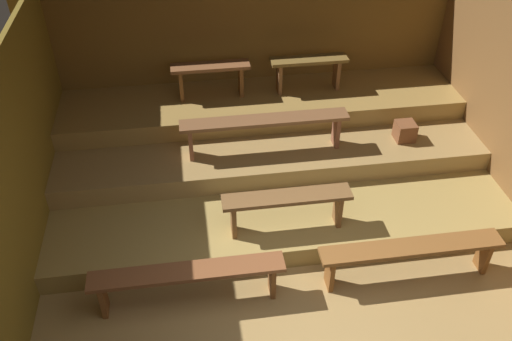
{
  "coord_description": "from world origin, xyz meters",
  "views": [
    {
      "loc": [
        -1.01,
        -2.85,
        4.53
      ],
      "look_at": [
        -0.28,
        2.18,
        0.59
      ],
      "focal_mm": 37.88,
      "sensor_mm": 36.0,
      "label": 1
    }
  ],
  "objects_px": {
    "bench_floor_right": "(411,252)",
    "bench_upper_right": "(309,66)",
    "wooden_crate_middle": "(405,131)",
    "bench_lower_center": "(287,203)",
    "bench_upper_left": "(211,73)",
    "bench_middle_center": "(265,125)",
    "bench_floor_left": "(188,276)"
  },
  "relations": [
    {
      "from": "bench_floor_right",
      "to": "bench_upper_right",
      "type": "relative_size",
      "value": 1.86
    },
    {
      "from": "bench_upper_right",
      "to": "wooden_crate_middle",
      "type": "bearing_deg",
      "value": -43.68
    },
    {
      "from": "bench_lower_center",
      "to": "bench_upper_left",
      "type": "distance_m",
      "value": 2.33
    },
    {
      "from": "bench_floor_right",
      "to": "wooden_crate_middle",
      "type": "distance_m",
      "value": 1.94
    },
    {
      "from": "bench_upper_left",
      "to": "bench_upper_right",
      "type": "relative_size",
      "value": 1.0
    },
    {
      "from": "bench_middle_center",
      "to": "bench_upper_right",
      "type": "relative_size",
      "value": 1.98
    },
    {
      "from": "wooden_crate_middle",
      "to": "bench_floor_left",
      "type": "bearing_deg",
      "value": -147.84
    },
    {
      "from": "bench_lower_center",
      "to": "bench_upper_left",
      "type": "height_order",
      "value": "bench_upper_left"
    },
    {
      "from": "bench_lower_center",
      "to": "bench_upper_left",
      "type": "relative_size",
      "value": 1.35
    },
    {
      "from": "bench_lower_center",
      "to": "bench_upper_right",
      "type": "distance_m",
      "value": 2.35
    },
    {
      "from": "bench_floor_right",
      "to": "bench_middle_center",
      "type": "bearing_deg",
      "value": 124.44
    },
    {
      "from": "bench_floor_left",
      "to": "bench_middle_center",
      "type": "bearing_deg",
      "value": 59.95
    },
    {
      "from": "bench_floor_left",
      "to": "bench_floor_right",
      "type": "bearing_deg",
      "value": 0.0
    },
    {
      "from": "bench_floor_right",
      "to": "bench_middle_center",
      "type": "relative_size",
      "value": 0.94
    },
    {
      "from": "bench_floor_right",
      "to": "bench_upper_left",
      "type": "relative_size",
      "value": 1.86
    },
    {
      "from": "bench_lower_center",
      "to": "wooden_crate_middle",
      "type": "height_order",
      "value": "wooden_crate_middle"
    },
    {
      "from": "bench_floor_left",
      "to": "bench_middle_center",
      "type": "height_order",
      "value": "bench_middle_center"
    },
    {
      "from": "bench_lower_center",
      "to": "wooden_crate_middle",
      "type": "bearing_deg",
      "value": 32.87
    },
    {
      "from": "bench_floor_right",
      "to": "bench_lower_center",
      "type": "xyz_separation_m",
      "value": [
        -1.2,
        0.68,
        0.24
      ]
    },
    {
      "from": "bench_middle_center",
      "to": "bench_floor_right",
      "type": "bearing_deg",
      "value": -55.56
    },
    {
      "from": "bench_floor_left",
      "to": "bench_lower_center",
      "type": "height_order",
      "value": "bench_lower_center"
    },
    {
      "from": "bench_lower_center",
      "to": "bench_middle_center",
      "type": "relative_size",
      "value": 0.68
    },
    {
      "from": "bench_floor_left",
      "to": "wooden_crate_middle",
      "type": "height_order",
      "value": "wooden_crate_middle"
    },
    {
      "from": "wooden_crate_middle",
      "to": "bench_upper_left",
      "type": "bearing_deg",
      "value": 157.0
    },
    {
      "from": "bench_middle_center",
      "to": "bench_upper_right",
      "type": "xyz_separation_m",
      "value": [
        0.77,
        1.01,
        0.22
      ]
    },
    {
      "from": "bench_floor_left",
      "to": "bench_upper_right",
      "type": "relative_size",
      "value": 1.86
    },
    {
      "from": "bench_floor_left",
      "to": "bench_lower_center",
      "type": "xyz_separation_m",
      "value": [
        1.13,
        0.68,
        0.24
      ]
    },
    {
      "from": "bench_floor_right",
      "to": "bench_upper_right",
      "type": "xyz_separation_m",
      "value": [
        -0.49,
        2.86,
        0.74
      ]
    },
    {
      "from": "bench_middle_center",
      "to": "bench_upper_left",
      "type": "distance_m",
      "value": 1.19
    },
    {
      "from": "bench_floor_right",
      "to": "bench_upper_right",
      "type": "bearing_deg",
      "value": 99.8
    },
    {
      "from": "bench_floor_right",
      "to": "bench_lower_center",
      "type": "relative_size",
      "value": 1.37
    },
    {
      "from": "bench_floor_right",
      "to": "bench_upper_left",
      "type": "bearing_deg",
      "value": 122.74
    }
  ]
}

